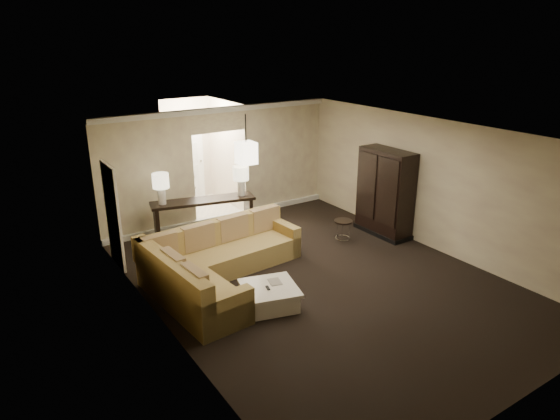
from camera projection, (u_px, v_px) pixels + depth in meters
ground at (319, 281)px, 9.46m from camera, size 8.00×8.00×0.00m
wall_back at (220, 165)px, 12.13m from camera, size 6.00×0.04×2.80m
wall_front at (531, 308)px, 5.85m from camera, size 6.00×0.04×2.80m
wall_left at (162, 249)px, 7.43m from camera, size 0.04×8.00×2.80m
wall_right at (433, 185)px, 10.55m from camera, size 0.04×8.00×2.80m
ceiling at (324, 135)px, 8.52m from camera, size 6.00×8.00×0.02m
crown_molding at (219, 110)px, 11.64m from camera, size 6.00×0.10×0.12m
baseboard at (223, 217)px, 12.54m from camera, size 6.00×0.10×0.12m
side_door at (113, 216)px, 9.76m from camera, size 0.05×0.90×2.10m
foyer at (197, 158)px, 13.22m from camera, size 1.44×2.02×2.80m
sectional_sofa at (216, 264)px, 9.28m from camera, size 3.27×2.69×0.96m
coffee_table at (270, 296)px, 8.54m from camera, size 1.12×1.12×0.38m
console_table at (204, 215)px, 11.33m from camera, size 2.39×1.05×0.90m
armoire at (385, 194)px, 11.38m from camera, size 0.59×1.38×1.99m
drink_table at (343, 226)px, 11.10m from camera, size 0.41×0.41×0.51m
table_lamp_left at (161, 184)px, 10.76m from camera, size 0.36×0.36×0.69m
table_lamp_right at (241, 176)px, 11.35m from camera, size 0.36×0.36×0.69m
pendant_light at (246, 153)px, 10.92m from camera, size 0.38×0.38×1.09m
person at (184, 176)px, 13.02m from camera, size 0.73×0.55×1.81m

